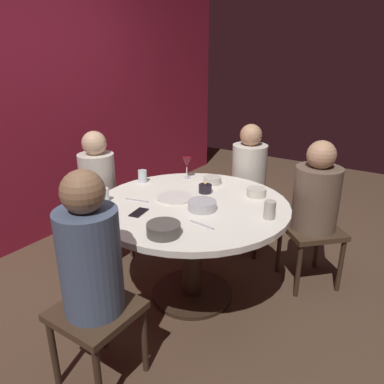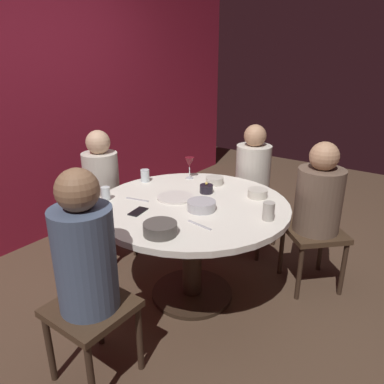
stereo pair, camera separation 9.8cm
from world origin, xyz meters
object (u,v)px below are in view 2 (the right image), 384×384
at_px(seated_diner_front_right, 319,200).
at_px(wine_glass, 189,163).
at_px(seated_diner_left, 85,259).
at_px(seated_diner_back, 102,182).
at_px(cup_near_candle, 269,211).
at_px(dining_table, 192,223).
at_px(cell_phone, 138,212).
at_px(cup_by_left_diner, 145,176).
at_px(bowl_serving_large, 201,206).
at_px(cup_by_right_diner, 106,193).
at_px(seated_diner_right, 253,175).
at_px(candle_holder, 206,189).
at_px(bowl_small_white, 214,181).
at_px(dinner_plate, 175,198).
at_px(bowl_salad_center, 160,229).
at_px(bowl_sauce_side, 257,193).

bearing_deg(seated_diner_front_right, wine_glass, -30.99).
relative_size(seated_diner_left, seated_diner_back, 1.07).
bearing_deg(seated_diner_left, cup_near_candle, -29.09).
distance_m(dining_table, cell_phone, 0.41).
distance_m(dining_table, cup_by_left_diner, 0.62).
xyz_separation_m(bowl_serving_large, cup_by_right_diner, (-0.25, 0.64, 0.02)).
xyz_separation_m(seated_diner_right, seated_diner_front_right, (-0.24, -0.66, -0.00)).
bearing_deg(cell_phone, candle_holder, -116.71).
height_order(candle_holder, cup_near_candle, cup_near_candle).
xyz_separation_m(cell_phone, bowl_small_white, (0.75, -0.10, 0.02)).
bearing_deg(wine_glass, seated_diner_left, -166.16).
distance_m(candle_holder, bowl_serving_large, 0.32).
xyz_separation_m(dinner_plate, bowl_salad_center, (-0.47, -0.27, 0.03)).
xyz_separation_m(seated_diner_left, cup_near_candle, (0.96, -0.54, 0.05)).
distance_m(dinner_plate, bowl_sauce_side, 0.59).
distance_m(seated_diner_left, cup_by_right_diner, 0.79).
distance_m(candle_holder, bowl_sauce_side, 0.37).
xyz_separation_m(seated_diner_back, bowl_small_white, (0.42, -0.83, 0.07)).
bearing_deg(candle_holder, seated_diner_left, -178.45).
height_order(bowl_salad_center, cup_by_left_diner, cup_by_left_diner).
bearing_deg(bowl_salad_center, seated_diner_right, 5.22).
bearing_deg(bowl_serving_large, dining_table, 63.70).
bearing_deg(dining_table, seated_diner_left, 180.00).
height_order(dining_table, seated_diner_right, seated_diner_right).
bearing_deg(cell_phone, wine_glass, -90.23).
distance_m(dinner_plate, cup_near_candle, 0.69).
xyz_separation_m(bowl_salad_center, cup_near_candle, (0.54, -0.41, 0.02)).
distance_m(dinner_plate, bowl_serving_large, 0.27).
relative_size(candle_holder, cup_near_candle, 0.85).
bearing_deg(cell_phone, bowl_sauce_side, -136.48).
bearing_deg(candle_holder, cup_by_right_diner, 137.13).
height_order(dining_table, bowl_serving_large, bowl_serving_large).
relative_size(seated_diner_left, wine_glass, 6.93).
relative_size(bowl_salad_center, bowl_small_white, 1.40).
height_order(bowl_salad_center, cup_near_candle, cup_near_candle).
bearing_deg(wine_glass, cup_by_left_diner, 138.30).
bearing_deg(dining_table, seated_diner_back, 90.00).
bearing_deg(cup_by_right_diner, seated_diner_back, 52.82).
xyz_separation_m(candle_holder, wine_glass, (0.19, 0.29, 0.10)).
xyz_separation_m(dining_table, wine_glass, (0.41, 0.32, 0.28)).
distance_m(dining_table, bowl_sauce_side, 0.51).
distance_m(wine_glass, bowl_salad_center, 1.00).
height_order(wine_glass, bowl_small_white, wine_glass).
bearing_deg(dining_table, seated_diner_front_right, -45.00).
bearing_deg(seated_diner_right, seated_diner_left, 0.00).
relative_size(bowl_serving_large, cup_by_left_diner, 1.92).
distance_m(seated_diner_front_right, candle_holder, 0.82).
bearing_deg(cup_near_candle, seated_diner_left, 150.91).
bearing_deg(bowl_salad_center, bowl_serving_large, 1.03).
bearing_deg(bowl_small_white, bowl_sauce_side, -98.21).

